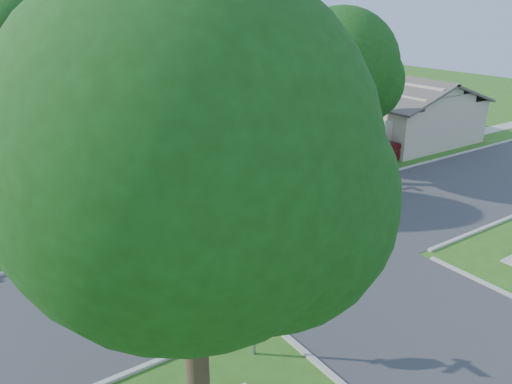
{
  "coord_description": "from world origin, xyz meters",
  "views": [
    {
      "loc": [
        -10.76,
        -13.72,
        8.78
      ],
      "look_at": [
        -0.21,
        1.8,
        1.6
      ],
      "focal_mm": 35.0,
      "sensor_mm": 36.0,
      "label": 1
    }
  ],
  "objects_px": {
    "tree_w_near": "(79,67)",
    "car_curb_east": "(101,109)",
    "tree_e_far": "(105,34)",
    "car_driveway": "(370,149)",
    "tree_e_mid": "(163,39)",
    "tree_sw_corner": "(191,173)",
    "car_curb_west": "(50,102)",
    "stop_sign_sw": "(254,288)",
    "stop_sign_ne": "(305,147)",
    "tree_w_mid": "(23,41)",
    "tree_ne_corner": "(341,72)",
    "house_ne_near": "(371,110)",
    "tree_e_near": "(257,64)",
    "house_ne_far": "(237,80)"
  },
  "relations": [
    {
      "from": "tree_w_near",
      "to": "car_curb_east",
      "type": "height_order",
      "value": "tree_w_near"
    },
    {
      "from": "tree_e_far",
      "to": "car_driveway",
      "type": "bearing_deg",
      "value": -78.76
    },
    {
      "from": "tree_e_mid",
      "to": "tree_sw_corner",
      "type": "height_order",
      "value": "tree_sw_corner"
    },
    {
      "from": "tree_w_near",
      "to": "car_curb_west",
      "type": "distance_m",
      "value": 23.81
    },
    {
      "from": "stop_sign_sw",
      "to": "tree_e_far",
      "type": "distance_m",
      "value": 40.04
    },
    {
      "from": "stop_sign_ne",
      "to": "tree_w_near",
      "type": "height_order",
      "value": "tree_w_near"
    },
    {
      "from": "stop_sign_ne",
      "to": "car_curb_east",
      "type": "relative_size",
      "value": 0.64
    },
    {
      "from": "tree_w_near",
      "to": "car_curb_west",
      "type": "height_order",
      "value": "tree_w_near"
    },
    {
      "from": "tree_w_near",
      "to": "tree_w_mid",
      "type": "height_order",
      "value": "tree_w_mid"
    },
    {
      "from": "tree_e_mid",
      "to": "tree_ne_corner",
      "type": "bearing_deg",
      "value": -84.55
    },
    {
      "from": "tree_w_mid",
      "to": "house_ne_near",
      "type": "height_order",
      "value": "tree_w_mid"
    },
    {
      "from": "tree_w_near",
      "to": "tree_w_mid",
      "type": "bearing_deg",
      "value": 89.98
    },
    {
      "from": "house_ne_near",
      "to": "car_curb_east",
      "type": "bearing_deg",
      "value": 134.72
    },
    {
      "from": "house_ne_near",
      "to": "car_curb_east",
      "type": "relative_size",
      "value": 2.91
    },
    {
      "from": "tree_w_near",
      "to": "car_driveway",
      "type": "distance_m",
      "value": 16.31
    },
    {
      "from": "tree_ne_corner",
      "to": "tree_e_near",
      "type": "bearing_deg",
      "value": 108.53
    },
    {
      "from": "stop_sign_ne",
      "to": "tree_e_far",
      "type": "distance_m",
      "value": 29.57
    },
    {
      "from": "tree_e_far",
      "to": "house_ne_near",
      "type": "distance_m",
      "value": 25.99
    },
    {
      "from": "tree_e_far",
      "to": "house_ne_far",
      "type": "relative_size",
      "value": 0.64
    },
    {
      "from": "house_ne_far",
      "to": "car_driveway",
      "type": "distance_m",
      "value": 24.05
    },
    {
      "from": "car_curb_east",
      "to": "tree_ne_corner",
      "type": "bearing_deg",
      "value": -83.99
    },
    {
      "from": "car_curb_east",
      "to": "house_ne_near",
      "type": "bearing_deg",
      "value": -52.62
    },
    {
      "from": "car_curb_west",
      "to": "tree_w_near",
      "type": "bearing_deg",
      "value": 84.07
    },
    {
      "from": "tree_w_near",
      "to": "car_curb_west",
      "type": "xyz_separation_m",
      "value": [
        3.36,
        22.93,
        -5.49
      ]
    },
    {
      "from": "house_ne_far",
      "to": "car_curb_west",
      "type": "relative_size",
      "value": 3.13
    },
    {
      "from": "tree_e_mid",
      "to": "tree_w_mid",
      "type": "distance_m",
      "value": 9.4
    },
    {
      "from": "house_ne_near",
      "to": "tree_e_mid",
      "type": "bearing_deg",
      "value": 138.3
    },
    {
      "from": "stop_sign_sw",
      "to": "stop_sign_ne",
      "type": "height_order",
      "value": "same"
    },
    {
      "from": "house_ne_far",
      "to": "car_curb_west",
      "type": "height_order",
      "value": "house_ne_far"
    },
    {
      "from": "stop_sign_ne",
      "to": "car_curb_west",
      "type": "relative_size",
      "value": 0.69
    },
    {
      "from": "tree_sw_corner",
      "to": "tree_ne_corner",
      "type": "bearing_deg",
      "value": 39.07
    },
    {
      "from": "tree_w_mid",
      "to": "car_driveway",
      "type": "distance_m",
      "value": 22.25
    },
    {
      "from": "tree_e_near",
      "to": "car_curb_west",
      "type": "relative_size",
      "value": 1.91
    },
    {
      "from": "tree_ne_corner",
      "to": "house_ne_far",
      "type": "height_order",
      "value": "tree_ne_corner"
    },
    {
      "from": "tree_w_mid",
      "to": "house_ne_far",
      "type": "height_order",
      "value": "tree_w_mid"
    },
    {
      "from": "tree_ne_corner",
      "to": "house_ne_near",
      "type": "xyz_separation_m",
      "value": [
        9.63,
        6.79,
        -4.08
      ]
    },
    {
      "from": "stop_sign_sw",
      "to": "tree_w_mid",
      "type": "xyz_separation_m",
      "value": [
        0.06,
        25.71,
        4.46
      ]
    },
    {
      "from": "tree_sw_corner",
      "to": "house_ne_far",
      "type": "distance_m",
      "value": 43.2
    },
    {
      "from": "tree_w_near",
      "to": "tree_e_near",
      "type": "bearing_deg",
      "value": -0.0
    },
    {
      "from": "tree_w_mid",
      "to": "car_driveway",
      "type": "bearing_deg",
      "value": -45.66
    },
    {
      "from": "tree_ne_corner",
      "to": "tree_w_mid",
      "type": "bearing_deg",
      "value": 123.22
    },
    {
      "from": "tree_e_mid",
      "to": "tree_e_near",
      "type": "bearing_deg",
      "value": -90.03
    },
    {
      "from": "tree_w_mid",
      "to": "house_ne_far",
      "type": "relative_size",
      "value": 0.7
    },
    {
      "from": "tree_e_far",
      "to": "tree_ne_corner",
      "type": "relative_size",
      "value": 1.01
    },
    {
      "from": "stop_sign_ne",
      "to": "tree_e_mid",
      "type": "bearing_deg",
      "value": 89.8
    },
    {
      "from": "stop_sign_ne",
      "to": "tree_e_mid",
      "type": "xyz_separation_m",
      "value": [
        0.06,
        16.31,
        4.22
      ]
    },
    {
      "from": "stop_sign_sw",
      "to": "tree_w_mid",
      "type": "height_order",
      "value": "tree_w_mid"
    },
    {
      "from": "tree_ne_corner",
      "to": "stop_sign_sw",
      "type": "bearing_deg",
      "value": -141.16
    },
    {
      "from": "tree_sw_corner",
      "to": "tree_ne_corner",
      "type": "relative_size",
      "value": 1.1
    },
    {
      "from": "tree_w_mid",
      "to": "car_curb_west",
      "type": "bearing_deg",
      "value": 72.94
    }
  ]
}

